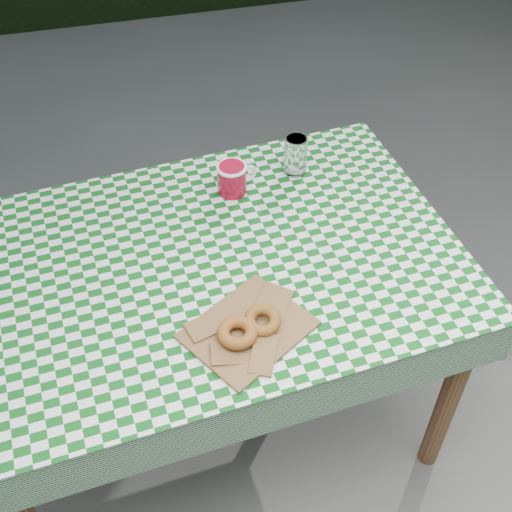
# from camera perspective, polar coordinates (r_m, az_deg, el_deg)

# --- Properties ---
(ground) EXTENTS (60.00, 60.00, 0.00)m
(ground) POSITION_cam_1_polar(r_m,az_deg,el_deg) (2.42, -5.08, -10.98)
(ground) COLOR #4D4E49
(ground) RESTS_ON ground
(table) EXTENTS (1.37, 0.97, 0.75)m
(table) POSITION_cam_1_polar(r_m,az_deg,el_deg) (2.04, -3.44, -7.89)
(table) COLOR brown
(table) RESTS_ON ground
(tablecloth) EXTENTS (1.39, 1.00, 0.01)m
(tablecloth) POSITION_cam_1_polar(r_m,az_deg,el_deg) (1.75, -3.97, -0.51)
(tablecloth) COLOR #0C5215
(tablecloth) RESTS_ON table
(paper_bag) EXTENTS (0.35, 0.33, 0.01)m
(paper_bag) POSITION_cam_1_polar(r_m,az_deg,el_deg) (1.59, -0.69, -6.26)
(paper_bag) COLOR brown
(paper_bag) RESTS_ON tablecloth
(bagel_front) EXTENTS (0.10, 0.10, 0.03)m
(bagel_front) POSITION_cam_1_polar(r_m,az_deg,el_deg) (1.55, -1.62, -6.60)
(bagel_front) COLOR brown
(bagel_front) RESTS_ON paper_bag
(bagel_back) EXTENTS (0.09, 0.09, 0.03)m
(bagel_back) POSITION_cam_1_polar(r_m,az_deg,el_deg) (1.58, 0.54, -5.52)
(bagel_back) COLOR brown
(bagel_back) RESTS_ON paper_bag
(coffee_mug) EXTENTS (0.20, 0.20, 0.09)m
(coffee_mug) POSITION_cam_1_polar(r_m,az_deg,el_deg) (1.92, -2.07, 6.60)
(coffee_mug) COLOR maroon
(coffee_mug) RESTS_ON tablecloth
(drinking_glass) EXTENTS (0.07, 0.07, 0.12)m
(drinking_glass) POSITION_cam_1_polar(r_m,az_deg,el_deg) (1.99, 3.40, 8.60)
(drinking_glass) COLOR white
(drinking_glass) RESTS_ON tablecloth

